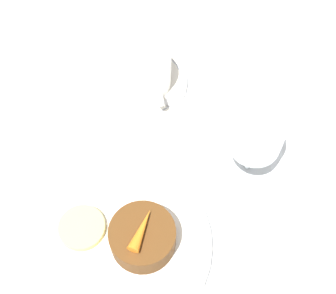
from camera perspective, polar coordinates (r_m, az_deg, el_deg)
The scene contains 9 objects.
ground_plane at distance 0.63m, azimuth -0.83°, elevation -10.84°, with size 3.00×3.00×0.00m, color white.
dinner_plate at distance 0.62m, azimuth -6.56°, elevation -11.66°, with size 0.25×0.25×0.01m.
saucer at distance 0.75m, azimuth -3.36°, elevation 7.83°, with size 0.15×0.15×0.01m.
coffee_cup at distance 0.73m, azimuth -3.58°, elevation 9.35°, with size 0.13×0.10×0.06m.
spoon at distance 0.72m, azimuth -2.00°, elevation 5.45°, with size 0.06×0.10×0.00m.
wine_glass at distance 0.61m, azimuth 10.71°, elevation 1.21°, with size 0.07×0.07×0.12m.
dessert_cake at distance 0.60m, azimuth -3.30°, elevation -10.62°, with size 0.08×0.08×0.04m.
carrot_garnish at distance 0.57m, azimuth -3.44°, elevation -9.70°, with size 0.05×0.05×0.02m.
pineapple_slice at distance 0.63m, azimuth -10.45°, elevation -9.66°, with size 0.06×0.06×0.01m.
Camera 1 is at (0.19, -0.10, 0.60)m, focal length 50.00 mm.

